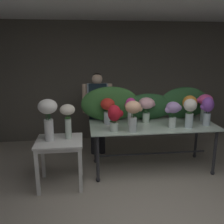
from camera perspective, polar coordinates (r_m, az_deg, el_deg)
name	(u,v)px	position (r m, az deg, el deg)	size (l,w,h in m)	color
ground_plane	(135,168)	(4.45, 5.45, -12.88)	(7.64, 7.64, 0.00)	#9E9384
wall_back	(121,82)	(5.65, 2.19, 6.99)	(5.88, 0.12, 2.62)	#5B564C
ceiling_slab	(140,4)	(4.01, 6.44, 23.53)	(6.00, 3.46, 0.12)	silver
display_table_glass	(153,131)	(4.24, 9.40, -4.36)	(2.11, 0.88, 0.81)	silver
side_table_white	(60,146)	(3.78, -12.04, -7.81)	(0.68, 0.60, 0.73)	white
florist	(98,106)	(4.72, -3.37, 1.45)	(0.57, 0.24, 1.60)	#232328
foliage_backdrop	(147,104)	(4.42, 7.99, 1.76)	(2.31, 0.27, 0.61)	#387033
vase_scarlet_hydrangea	(108,108)	(4.12, -1.03, 0.84)	(0.24, 0.24, 0.44)	silver
vase_lilac_roses	(173,111)	(4.04, 13.90, 0.19)	(0.29, 0.23, 0.42)	silver
vase_crimson_ranunculus	(115,116)	(3.74, 0.64, -1.00)	(0.24, 0.20, 0.42)	silver
vase_fuchsia_anemones	(205,104)	(4.58, 20.70, 1.66)	(0.28, 0.25, 0.48)	silver
vase_sunset_stock	(190,105)	(4.44, 17.56, 1.53)	(0.26, 0.25, 0.47)	silver
vase_peach_dahlias	(133,113)	(3.71, 4.93, -0.13)	(0.27, 0.24, 0.49)	silver
vase_blush_carnations	(146,106)	(4.23, 7.97, 1.36)	(0.30, 0.28, 0.44)	silver
vase_violet_lilies	(207,109)	(4.33, 21.19, 0.65)	(0.23, 0.20, 0.47)	silver
vase_ivory_peonies	(190,111)	(4.10, 17.54, 0.14)	(0.20, 0.20, 0.48)	silver
vase_magenta_freesia	(131,109)	(4.06, 4.32, 0.74)	(0.19, 0.17, 0.46)	silver
vase_white_roses_tall	(48,115)	(3.65, -14.62, -0.59)	(0.27, 0.27, 0.62)	silver
vase_cream_lisianthus_tall	(68,116)	(3.69, -10.19, -0.99)	(0.22, 0.22, 0.52)	silver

